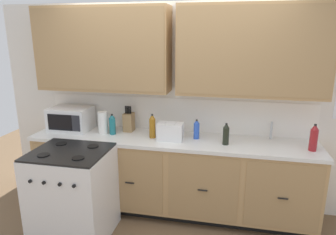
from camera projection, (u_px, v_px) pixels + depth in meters
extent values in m
plane|color=brown|center=(166.00, 225.00, 3.44)|extent=(8.00, 8.00, 0.00)
cube|color=white|center=(177.00, 107.00, 3.71)|extent=(4.39, 0.05, 2.41)
cube|color=white|center=(176.00, 115.00, 3.71)|extent=(3.19, 0.01, 0.40)
cube|color=tan|center=(103.00, 49.00, 3.51)|extent=(1.55, 0.34, 0.94)
cube|color=#A58052|center=(96.00, 50.00, 3.35)|extent=(1.52, 0.01, 0.88)
cube|color=tan|center=(252.00, 51.00, 3.18)|extent=(1.55, 0.34, 0.94)
cube|color=#A58052|center=(253.00, 52.00, 3.02)|extent=(1.52, 0.01, 0.88)
cube|color=black|center=(171.00, 206.00, 3.74)|extent=(3.13, 0.48, 0.10)
cube|color=tan|center=(171.00, 173.00, 3.59)|extent=(3.19, 0.60, 0.78)
cube|color=#A88354|center=(64.00, 175.00, 3.55)|extent=(0.73, 0.01, 0.72)
cube|color=black|center=(63.00, 176.00, 3.54)|extent=(0.10, 0.01, 0.01)
cube|color=#A88354|center=(130.00, 182.00, 3.39)|extent=(0.73, 0.01, 0.72)
cube|color=black|center=(130.00, 183.00, 3.37)|extent=(0.10, 0.01, 0.01)
cube|color=#A88354|center=(203.00, 189.00, 3.23)|extent=(0.73, 0.01, 0.72)
cube|color=black|center=(202.00, 190.00, 3.21)|extent=(0.10, 0.01, 0.01)
cube|color=#A88354|center=(283.00, 197.00, 3.07)|extent=(0.73, 0.01, 0.72)
cube|color=black|center=(283.00, 199.00, 3.05)|extent=(0.10, 0.01, 0.01)
cube|color=white|center=(171.00, 140.00, 3.48)|extent=(3.22, 0.63, 0.04)
cube|color=#A8AAAF|center=(272.00, 146.00, 3.29)|extent=(0.56, 0.38, 0.02)
cube|color=white|center=(73.00, 194.00, 3.19)|extent=(0.76, 0.66, 0.92)
cube|color=black|center=(69.00, 152.00, 3.07)|extent=(0.74, 0.65, 0.02)
cylinder|color=black|center=(43.00, 155.00, 2.95)|extent=(0.12, 0.12, 0.01)
cylinder|color=black|center=(78.00, 158.00, 2.87)|extent=(0.12, 0.12, 0.01)
cylinder|color=black|center=(61.00, 144.00, 3.25)|extent=(0.12, 0.12, 0.01)
cylinder|color=black|center=(93.00, 146.00, 3.18)|extent=(0.12, 0.12, 0.01)
cylinder|color=black|center=(30.00, 181.00, 2.83)|extent=(0.03, 0.02, 0.03)
cylinder|color=black|center=(44.00, 183.00, 2.81)|extent=(0.03, 0.02, 0.03)
cylinder|color=black|center=(60.00, 185.00, 2.77)|extent=(0.03, 0.02, 0.03)
cylinder|color=black|center=(74.00, 186.00, 2.75)|extent=(0.03, 0.02, 0.03)
cube|color=white|center=(71.00, 119.00, 3.76)|extent=(0.48, 0.36, 0.28)
cube|color=black|center=(60.00, 122.00, 3.60)|extent=(0.31, 0.01, 0.19)
cube|color=#28282D|center=(76.00, 123.00, 3.56)|extent=(0.10, 0.01, 0.19)
cube|color=white|center=(171.00, 131.00, 3.41)|extent=(0.28, 0.18, 0.19)
cube|color=black|center=(166.00, 123.00, 3.40)|extent=(0.02, 0.13, 0.01)
cube|color=black|center=(175.00, 124.00, 3.38)|extent=(0.02, 0.13, 0.01)
cube|color=#9C794E|center=(129.00, 122.00, 3.72)|extent=(0.11, 0.14, 0.22)
cylinder|color=black|center=(126.00, 110.00, 3.67)|extent=(0.02, 0.02, 0.09)
cylinder|color=black|center=(127.00, 110.00, 3.67)|extent=(0.02, 0.02, 0.09)
cylinder|color=black|center=(129.00, 110.00, 3.67)|extent=(0.02, 0.02, 0.09)
cylinder|color=black|center=(130.00, 110.00, 3.66)|extent=(0.02, 0.02, 0.09)
cylinder|color=#B2B5BA|center=(271.00, 130.00, 3.43)|extent=(0.02, 0.02, 0.20)
cylinder|color=white|center=(103.00, 123.00, 3.63)|extent=(0.12, 0.12, 0.26)
cylinder|color=blue|center=(196.00, 131.00, 3.45)|extent=(0.06, 0.06, 0.18)
cone|color=blue|center=(197.00, 121.00, 3.42)|extent=(0.06, 0.06, 0.04)
cylinder|color=black|center=(197.00, 120.00, 3.41)|extent=(0.02, 0.02, 0.02)
cylinder|color=#9E6619|center=(152.00, 128.00, 3.47)|extent=(0.07, 0.07, 0.22)
cone|color=#9E6619|center=(152.00, 117.00, 3.44)|extent=(0.06, 0.06, 0.06)
cylinder|color=black|center=(152.00, 115.00, 3.43)|extent=(0.02, 0.02, 0.02)
cylinder|color=black|center=(226.00, 136.00, 3.27)|extent=(0.07, 0.07, 0.19)
cone|color=black|center=(226.00, 125.00, 3.24)|extent=(0.06, 0.06, 0.05)
cylinder|color=black|center=(226.00, 124.00, 3.23)|extent=(0.02, 0.02, 0.02)
cylinder|color=maroon|center=(313.00, 140.00, 3.09)|extent=(0.08, 0.08, 0.22)
cone|color=maroon|center=(315.00, 127.00, 3.05)|extent=(0.07, 0.07, 0.06)
cylinder|color=black|center=(315.00, 125.00, 3.05)|extent=(0.03, 0.03, 0.02)
cylinder|color=#1E707A|center=(112.00, 126.00, 3.60)|extent=(0.07, 0.07, 0.19)
cone|color=#1E707A|center=(112.00, 116.00, 3.57)|extent=(0.07, 0.07, 0.05)
cylinder|color=black|center=(112.00, 115.00, 3.56)|extent=(0.03, 0.03, 0.02)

